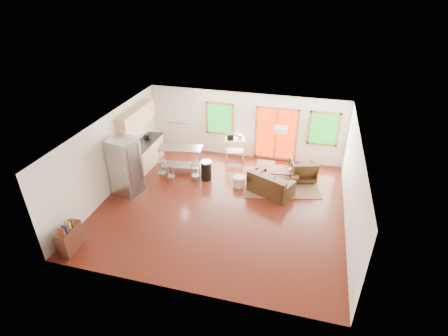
% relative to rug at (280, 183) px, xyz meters
% --- Properties ---
extents(floor, '(7.50, 7.00, 0.02)m').
position_rel_rug_xyz_m(floor, '(-1.63, -1.80, -0.02)').
color(floor, '#3B110B').
rests_on(floor, ground).
extents(ceiling, '(7.50, 7.00, 0.02)m').
position_rel_rug_xyz_m(ceiling, '(-1.63, -1.80, 2.60)').
color(ceiling, white).
rests_on(ceiling, ground).
extents(back_wall, '(7.50, 0.02, 2.60)m').
position_rel_rug_xyz_m(back_wall, '(-1.63, 1.71, 1.29)').
color(back_wall, silver).
rests_on(back_wall, ground).
extents(left_wall, '(0.02, 7.00, 2.60)m').
position_rel_rug_xyz_m(left_wall, '(-5.39, -1.80, 1.29)').
color(left_wall, silver).
rests_on(left_wall, ground).
extents(right_wall, '(0.02, 7.00, 2.60)m').
position_rel_rug_xyz_m(right_wall, '(2.13, -1.80, 1.29)').
color(right_wall, silver).
rests_on(right_wall, ground).
extents(front_wall, '(7.50, 0.02, 2.60)m').
position_rel_rug_xyz_m(front_wall, '(-1.63, -5.31, 1.29)').
color(front_wall, silver).
rests_on(front_wall, ground).
extents(window_left, '(1.10, 0.05, 1.30)m').
position_rel_rug_xyz_m(window_left, '(-2.63, 1.66, 1.49)').
color(window_left, '#106215').
rests_on(window_left, back_wall).
extents(french_doors, '(1.60, 0.05, 2.10)m').
position_rel_rug_xyz_m(french_doors, '(-0.43, 1.66, 1.09)').
color(french_doors, red).
rests_on(french_doors, back_wall).
extents(window_right, '(1.10, 0.05, 1.30)m').
position_rel_rug_xyz_m(window_right, '(1.27, 1.66, 1.49)').
color(window_right, '#106215').
rests_on(window_right, back_wall).
extents(rug, '(2.95, 2.51, 0.03)m').
position_rel_rug_xyz_m(rug, '(0.00, 0.00, 0.00)').
color(rug, '#516340').
rests_on(rug, floor).
extents(loveseat, '(1.63, 1.33, 0.76)m').
position_rel_rug_xyz_m(loveseat, '(-0.25, -0.74, 0.29)').
color(loveseat, '#2F2110').
rests_on(loveseat, floor).
extents(coffee_table, '(1.15, 0.78, 0.43)m').
position_rel_rug_xyz_m(coffee_table, '(0.02, 0.21, 0.36)').
color(coffee_table, '#3B1C12').
rests_on(coffee_table, floor).
extents(armchair, '(1.06, 1.02, 0.89)m').
position_rel_rug_xyz_m(armchair, '(0.72, 0.47, 0.43)').
color(armchair, '#2F2110').
rests_on(armchair, floor).
extents(ottoman, '(0.66, 0.66, 0.42)m').
position_rel_rug_xyz_m(ottoman, '(-0.60, 0.45, 0.20)').
color(ottoman, '#2F2110').
rests_on(ottoman, floor).
extents(pouf, '(0.52, 0.52, 0.37)m').
position_rel_rug_xyz_m(pouf, '(-1.34, -0.55, 0.17)').
color(pouf, beige).
rests_on(pouf, floor).
extents(vase, '(0.17, 0.18, 0.29)m').
position_rel_rug_xyz_m(vase, '(0.32, 0.25, 0.49)').
color(vase, silver).
rests_on(vase, coffee_table).
extents(book, '(0.23, 0.06, 0.30)m').
position_rel_rug_xyz_m(book, '(0.40, -0.14, 0.54)').
color(book, maroon).
rests_on(book, coffee_table).
extents(cabinets, '(0.64, 2.24, 2.30)m').
position_rel_rug_xyz_m(cabinets, '(-5.12, -0.10, 0.91)').
color(cabinets, tan).
rests_on(cabinets, floor).
extents(refrigerator, '(0.93, 0.91, 1.96)m').
position_rel_rug_xyz_m(refrigerator, '(-4.80, -1.87, 0.97)').
color(refrigerator, '#B7BABC').
rests_on(refrigerator, floor).
extents(island, '(1.62, 0.85, 0.98)m').
position_rel_rug_xyz_m(island, '(-3.62, -0.10, 0.66)').
color(island, '#B7BABC').
rests_on(island, floor).
extents(cup, '(0.14, 0.13, 0.11)m').
position_rel_rug_xyz_m(cup, '(-2.99, -0.34, 0.99)').
color(cup, white).
rests_on(cup, island).
extents(bar_stool_a, '(0.36, 0.36, 0.71)m').
position_rel_rug_xyz_m(bar_stool_a, '(-4.11, -0.73, 0.51)').
color(bar_stool_a, '#B7BABC').
rests_on(bar_stool_a, floor).
extents(bar_stool_b, '(0.39, 0.39, 0.67)m').
position_rel_rug_xyz_m(bar_stool_b, '(-3.73, -0.85, 0.48)').
color(bar_stool_b, '#B7BABC').
rests_on(bar_stool_b, floor).
extents(bar_stool_c, '(0.38, 0.38, 0.69)m').
position_rel_rug_xyz_m(bar_stool_c, '(-2.90, -0.60, 0.50)').
color(bar_stool_c, '#B7BABC').
rests_on(bar_stool_c, floor).
extents(trash_can, '(0.46, 0.46, 0.71)m').
position_rel_rug_xyz_m(trash_can, '(-2.57, -0.40, 0.35)').
color(trash_can, black).
rests_on(trash_can, floor).
extents(kitchen_cart, '(0.85, 0.68, 1.14)m').
position_rel_rug_xyz_m(kitchen_cart, '(-1.93, 1.19, 0.77)').
color(kitchen_cart, tan).
rests_on(kitchen_cart, floor).
extents(bookshelf, '(0.37, 0.82, 0.94)m').
position_rel_rug_xyz_m(bookshelf, '(-4.98, -4.74, 0.35)').
color(bookshelf, '#3B1C12').
rests_on(bookshelf, floor).
extents(ceiling_flush, '(0.35, 0.35, 0.12)m').
position_rel_rug_xyz_m(ceiling_flush, '(-0.03, -1.20, 2.52)').
color(ceiling_flush, white).
rests_on(ceiling_flush, ceiling).
extents(pendant_light, '(0.80, 0.18, 0.79)m').
position_rel_rug_xyz_m(pendant_light, '(-3.53, -0.30, 1.88)').
color(pendant_light, gray).
rests_on(pendant_light, ceiling).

